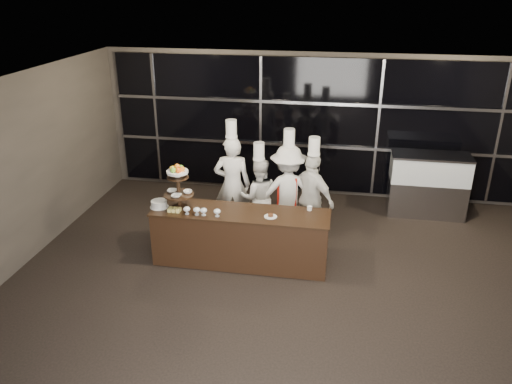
% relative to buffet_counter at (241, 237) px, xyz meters
% --- Properties ---
extents(room, '(10.00, 10.00, 10.00)m').
position_rel_buffet_counter_xyz_m(room, '(1.01, -1.85, 1.03)').
color(room, black).
rests_on(room, ground).
extents(window_wall, '(8.60, 0.10, 2.80)m').
position_rel_buffet_counter_xyz_m(window_wall, '(1.01, 3.08, 1.04)').
color(window_wall, black).
rests_on(window_wall, ground).
extents(buffet_counter, '(2.84, 0.74, 0.92)m').
position_rel_buffet_counter_xyz_m(buffet_counter, '(0.00, 0.00, 0.00)').
color(buffet_counter, black).
rests_on(buffet_counter, ground).
extents(display_stand, '(0.48, 0.48, 0.74)m').
position_rel_buffet_counter_xyz_m(display_stand, '(-1.00, -0.00, 0.87)').
color(display_stand, black).
rests_on(display_stand, buffet_counter).
extents(compotes, '(0.60, 0.11, 0.12)m').
position_rel_buffet_counter_xyz_m(compotes, '(-0.58, -0.22, 0.54)').
color(compotes, silver).
rests_on(compotes, buffet_counter).
extents(layer_cake, '(0.30, 0.30, 0.11)m').
position_rel_buffet_counter_xyz_m(layer_cake, '(-1.33, -0.05, 0.51)').
color(layer_cake, white).
rests_on(layer_cake, buffet_counter).
extents(pastry_squares, '(0.20, 0.13, 0.05)m').
position_rel_buffet_counter_xyz_m(pastry_squares, '(-1.03, -0.17, 0.48)').
color(pastry_squares, '#FCEB7B').
rests_on(pastry_squares, buffet_counter).
extents(small_plate, '(0.20, 0.20, 0.05)m').
position_rel_buffet_counter_xyz_m(small_plate, '(0.50, -0.10, 0.47)').
color(small_plate, white).
rests_on(small_plate, buffet_counter).
extents(chef_cup, '(0.08, 0.08, 0.07)m').
position_rel_buffet_counter_xyz_m(chef_cup, '(1.08, 0.25, 0.49)').
color(chef_cup, white).
rests_on(chef_cup, buffet_counter).
extents(display_case, '(1.48, 0.65, 1.24)m').
position_rel_buffet_counter_xyz_m(display_case, '(3.22, 2.45, 0.22)').
color(display_case, '#A5A5AA').
rests_on(display_case, ground).
extents(chef_a, '(0.71, 0.52, 2.10)m').
position_rel_buffet_counter_xyz_m(chef_a, '(-0.37, 1.11, 0.46)').
color(chef_a, silver).
rests_on(chef_a, ground).
extents(chef_b, '(0.80, 0.68, 1.74)m').
position_rel_buffet_counter_xyz_m(chef_b, '(0.12, 1.05, 0.27)').
color(chef_b, white).
rests_on(chef_b, ground).
extents(chef_c, '(1.21, 0.86, 2.00)m').
position_rel_buffet_counter_xyz_m(chef_c, '(0.63, 1.08, 0.40)').
color(chef_c, silver).
rests_on(chef_c, ground).
extents(chef_d, '(0.99, 0.88, 1.92)m').
position_rel_buffet_counter_xyz_m(chef_d, '(1.06, 0.97, 0.36)').
color(chef_d, white).
rests_on(chef_d, ground).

